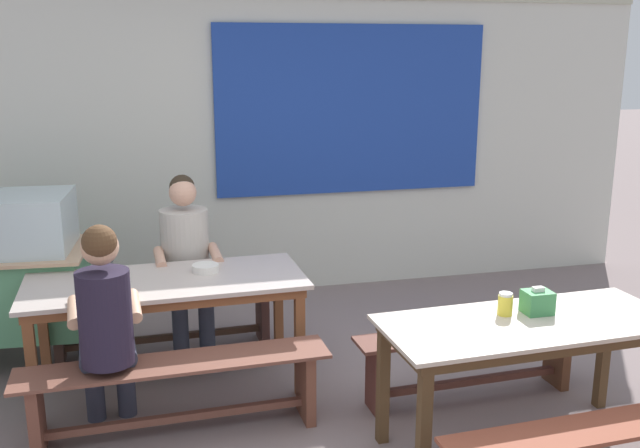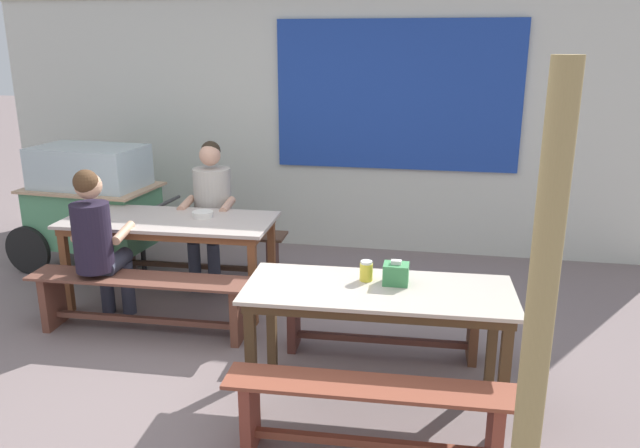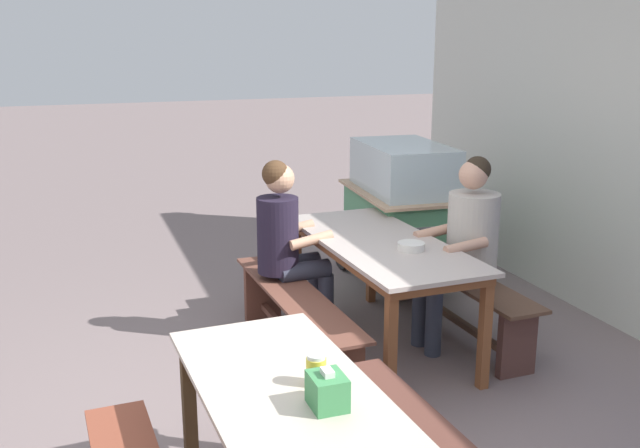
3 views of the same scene
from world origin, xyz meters
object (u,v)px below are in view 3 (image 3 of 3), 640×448
bench_far_front (296,317)px  food_cart (402,205)px  tissue_box (327,391)px  person_center_facing (465,241)px  bench_far_back (455,293)px  dining_table_far (380,251)px  condiment_jar (316,370)px  soup_bowl (411,246)px  dining_table_near (296,418)px  person_left_back_turned (288,239)px

bench_far_front → food_cart: bearing=131.4°
tissue_box → person_center_facing: bearing=137.6°
bench_far_back → person_center_facing: bearing=-17.0°
dining_table_far → food_cart: (-1.13, 0.71, 0.01)m
person_center_facing → tissue_box: (1.80, -1.64, 0.08)m
condiment_jar → soup_bowl: size_ratio=0.73×
soup_bowl → food_cart: bearing=156.3°
bench_far_back → tissue_box: bearing=-40.6°
dining_table_near → soup_bowl: bearing=141.4°
bench_far_front → condiment_jar: size_ratio=13.92×
dining_table_near → person_left_back_turned: person_left_back_turned is taller
bench_far_front → condiment_jar: 1.89m
person_center_facing → condiment_jar: bearing=-45.1°
condiment_jar → soup_bowl: condiment_jar is taller
person_left_back_turned → bench_far_front: bearing=-9.7°
bench_far_front → condiment_jar: condiment_jar is taller
person_left_back_turned → condiment_jar: (2.12, -0.54, 0.09)m
food_cart → person_center_facing: 1.30m
food_cart → tissue_box: bearing=-30.2°
food_cart → person_left_back_turned: bearing=-57.7°
bench_far_front → tissue_box: 2.07m
tissue_box → condiment_jar: bearing=173.8°
food_cart → soup_bowl: 1.52m
tissue_box → bench_far_front: bearing=165.7°
bench_far_front → soup_bowl: soup_bowl is taller
bench_far_front → soup_bowl: bearing=71.2°
bench_far_back → food_cart: (-1.11, 0.11, 0.38)m
person_left_back_turned → dining_table_far: bearing=57.4°
dining_table_far → person_center_facing: (0.16, 0.55, 0.06)m
bench_far_back → soup_bowl: soup_bowl is taller
food_cart → tissue_box: food_cart is taller
dining_table_far → person_center_facing: bearing=73.8°
dining_table_far → bench_far_back: bearing=91.8°
bench_far_back → bench_far_front: size_ratio=0.97×
person_left_back_turned → tissue_box: (2.31, -0.56, 0.10)m
condiment_jar → dining_table_near: bearing=-51.6°
dining_table_near → bench_far_front: bearing=162.4°
dining_table_far → bench_far_back: size_ratio=1.03×
condiment_jar → dining_table_far: bearing=148.8°
dining_table_near → bench_far_back: bearing=136.5°
bench_far_front → soup_bowl: size_ratio=10.12×
bench_far_back → bench_far_front: 1.20m
food_cart → dining_table_near: bearing=-32.3°
dining_table_far → bench_far_front: 0.71m
dining_table_far → dining_table_near: bearing=-32.5°
soup_bowl → bench_far_back: bearing=118.7°
bench_far_front → condiment_jar: bearing=-15.1°
food_cart → tissue_box: size_ratio=10.32×
dining_table_near → bench_far_front: dining_table_near is taller
dining_table_far → food_cart: 1.34m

